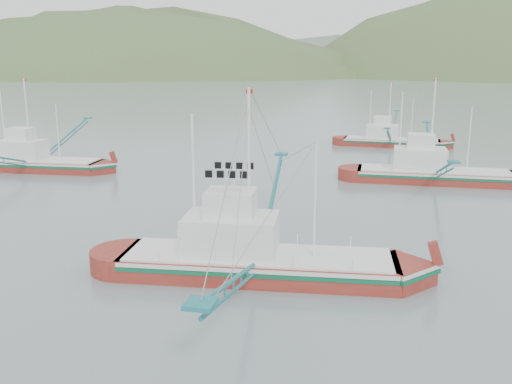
% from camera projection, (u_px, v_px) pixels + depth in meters
% --- Properties ---
extents(ground, '(1200.00, 1200.00, 0.00)m').
position_uv_depth(ground, '(236.00, 261.00, 37.06)').
color(ground, slate).
rests_on(ground, ground).
extents(main_boat, '(16.85, 29.87, 12.12)m').
position_uv_depth(main_boat, '(254.00, 248.00, 34.05)').
color(main_boat, maroon).
rests_on(main_boat, ground).
extents(bg_boat_right, '(15.95, 28.84, 11.67)m').
position_uv_depth(bg_boat_right, '(432.00, 167.00, 59.80)').
color(bg_boat_right, maroon).
rests_on(bg_boat_right, ground).
extents(bg_boat_left, '(15.73, 28.10, 11.38)m').
position_uv_depth(bg_boat_left, '(33.00, 157.00, 66.06)').
color(bg_boat_left, maroon).
rests_on(bg_boat_left, ground).
extents(bg_boat_far, '(13.99, 24.98, 10.11)m').
position_uv_depth(bg_boat_far, '(390.00, 137.00, 83.99)').
color(bg_boat_far, maroon).
rests_on(bg_boat_far, ground).
extents(headland_left, '(448.00, 308.00, 210.00)m').
position_uv_depth(headland_left, '(124.00, 75.00, 417.33)').
color(headland_left, '#455D30').
rests_on(headland_left, ground).
extents(ridge_distant, '(960.00, 400.00, 240.00)m').
position_uv_depth(ridge_distant, '(410.00, 70.00, 561.85)').
color(ridge_distant, slate).
rests_on(ridge_distant, ground).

